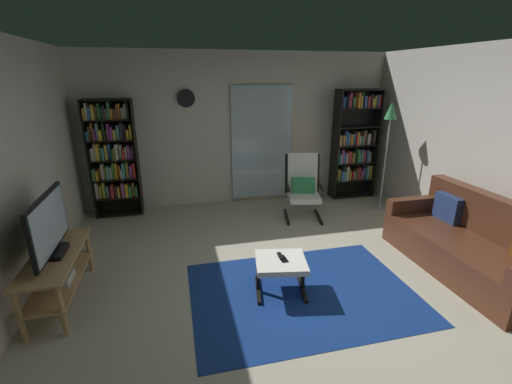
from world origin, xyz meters
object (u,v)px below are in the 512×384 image
bookshelf_near_tv (113,155)px  tv_remote (280,256)px  bookshelf_near_sofa (354,144)px  ottoman (281,265)px  wall_clock (186,98)px  tv_stand (58,271)px  floor_lamp_by_shelf (390,123)px  leather_sofa (470,246)px  television (49,227)px  lounge_armchair (303,185)px  cell_phone (283,259)px

bookshelf_near_tv → tv_remote: size_ratio=12.99×
bookshelf_near_tv → bookshelf_near_sofa: bookshelf_near_sofa is taller
bookshelf_near_tv → ottoman: bearing=-54.3°
ottoman → wall_clock: size_ratio=2.06×
tv_stand → floor_lamp_by_shelf: floor_lamp_by_shelf is taller
leather_sofa → television: bearing=174.0°
television → lounge_armchair: size_ratio=0.94×
television → bookshelf_near_tv: bearing=83.4°
bookshelf_near_sofa → ottoman: bearing=-129.9°
tv_remote → cell_phone: bearing=-72.8°
bookshelf_near_tv → cell_phone: bookshelf_near_tv is taller
floor_lamp_by_shelf → wall_clock: size_ratio=6.23×
tv_stand → cell_phone: bearing=-9.1°
bookshelf_near_tv → leather_sofa: bookshelf_near_tv is taller
bookshelf_near_sofa → leather_sofa: bearing=-88.9°
tv_stand → tv_remote: tv_stand is taller
cell_phone → floor_lamp_by_shelf: floor_lamp_by_shelf is taller
ottoman → lounge_armchair: bearing=63.3°
tv_stand → ottoman: size_ratio=2.04×
cell_phone → tv_stand: bearing=168.0°
tv_remote → floor_lamp_by_shelf: 3.20m
television → bookshelf_near_tv: (0.27, 2.35, 0.17)m
bookshelf_near_sofa → television: bearing=-152.7°
leather_sofa → cell_phone: size_ratio=14.02×
wall_clock → cell_phone: bearing=-74.8°
television → leather_sofa: 4.56m
television → wall_clock: wall_clock is taller
lounge_armchair → cell_phone: size_ratio=7.30×
bookshelf_near_sofa → floor_lamp_by_shelf: (0.16, -0.77, 0.48)m
leather_sofa → wall_clock: (-3.04, 2.96, 1.54)m
lounge_armchair → cell_phone: bearing=-116.2°
tv_stand → lounge_armchair: size_ratio=1.19×
wall_clock → floor_lamp_by_shelf: bearing=-17.0°
ottoman → floor_lamp_by_shelf: 3.27m
lounge_armchair → tv_remote: (-0.96, -1.88, -0.15)m
bookshelf_near_sofa → leather_sofa: 2.86m
bookshelf_near_tv → floor_lamp_by_shelf: 4.45m
bookshelf_near_sofa → wall_clock: size_ratio=6.82×
lounge_armchair → tv_remote: 2.11m
leather_sofa → floor_lamp_by_shelf: size_ratio=1.09×
bookshelf_near_tv → leather_sofa: size_ratio=0.95×
lounge_armchair → wall_clock: wall_clock is taller
television → bookshelf_near_tv: size_ratio=0.52×
bookshelf_near_sofa → floor_lamp_by_shelf: 0.92m
bookshelf_near_sofa → tv_stand: bearing=-152.6°
floor_lamp_by_shelf → wall_clock: (-3.15, 0.96, 0.38)m
floor_lamp_by_shelf → lounge_armchair: bearing=178.7°
bookshelf_near_sofa → cell_phone: size_ratio=14.13×
bookshelf_near_tv → wall_clock: (1.20, 0.14, 0.85)m
television → cell_phone: 2.32m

